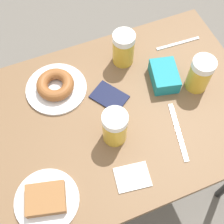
{
  "coord_description": "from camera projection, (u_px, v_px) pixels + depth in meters",
  "views": [
    {
      "loc": [
        -0.49,
        0.2,
        1.7
      ],
      "look_at": [
        0.0,
        0.0,
        0.74
      ],
      "focal_mm": 50.0,
      "sensor_mm": 36.0,
      "label": 1
    }
  ],
  "objects": [
    {
      "name": "fork",
      "position": [
        178.0,
        43.0,
        1.27
      ],
      "size": [
        0.02,
        0.19,
        0.0
      ],
      "rotation": [
        0.0,
        0.0,
        3.09
      ],
      "color": "silver",
      "rests_on": "table"
    },
    {
      "name": "napkin_folded",
      "position": [
        132.0,
        177.0,
        1.0
      ],
      "size": [
        0.1,
        0.12,
        0.0
      ],
      "rotation": [
        0.0,
        0.0,
        4.56
      ],
      "color": "white",
      "rests_on": "table"
    },
    {
      "name": "knife",
      "position": [
        178.0,
        132.0,
        1.08
      ],
      "size": [
        0.22,
        0.07,
        0.0
      ],
      "rotation": [
        0.0,
        0.0,
        4.49
      ],
      "color": "silver",
      "rests_on": "table"
    },
    {
      "name": "passport_near_edge",
      "position": [
        109.0,
        97.0,
        1.15
      ],
      "size": [
        0.15,
        0.14,
        0.01
      ],
      "rotation": [
        0.0,
        0.0,
        5.3
      ],
      "color": "#141938",
      "rests_on": "table"
    },
    {
      "name": "blue_pouch",
      "position": [
        164.0,
        76.0,
        1.16
      ],
      "size": [
        0.15,
        0.12,
        0.06
      ],
      "rotation": [
        0.0,
        0.0,
        6.05
      ],
      "color": "teal",
      "rests_on": "table"
    },
    {
      "name": "beer_mug_right",
      "position": [
        115.0,
        127.0,
        1.01
      ],
      "size": [
        0.08,
        0.08,
        0.14
      ],
      "color": "gold",
      "rests_on": "table"
    },
    {
      "name": "ground_plane",
      "position": [
        112.0,
        175.0,
        1.75
      ],
      "size": [
        8.0,
        8.0,
        0.0
      ],
      "primitive_type": "plane",
      "color": "#666059"
    },
    {
      "name": "plate_with_cake",
      "position": [
        46.0,
        200.0,
        0.96
      ],
      "size": [
        0.2,
        0.2,
        0.04
      ],
      "color": "silver",
      "rests_on": "table"
    },
    {
      "name": "plate_with_donut",
      "position": [
        56.0,
        86.0,
        1.15
      ],
      "size": [
        0.23,
        0.23,
        0.05
      ],
      "color": "silver",
      "rests_on": "table"
    },
    {
      "name": "beer_mug_left",
      "position": [
        200.0,
        74.0,
        1.11
      ],
      "size": [
        0.08,
        0.08,
        0.14
      ],
      "color": "gold",
      "rests_on": "table"
    },
    {
      "name": "beer_mug_center",
      "position": [
        123.0,
        48.0,
        1.17
      ],
      "size": [
        0.08,
        0.08,
        0.14
      ],
      "color": "gold",
      "rests_on": "table"
    },
    {
      "name": "table",
      "position": [
        112.0,
        123.0,
        1.17
      ],
      "size": [
        0.71,
        1.07,
        0.72
      ],
      "color": "brown",
      "rests_on": "ground_plane"
    }
  ]
}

